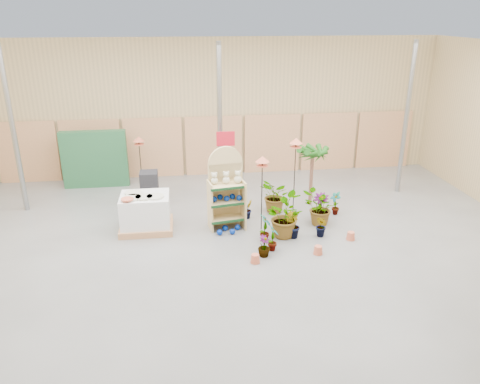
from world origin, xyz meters
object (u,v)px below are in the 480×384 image
Objects in this scene: display_shelf at (226,191)px; potted_plant_2 at (283,216)px; pallet_stack at (146,213)px; bird_table_front at (262,162)px.

potted_plant_2 is (1.31, -0.78, -0.43)m from display_shelf.
display_shelf is at bearing -0.80° from pallet_stack.
pallet_stack is 3.23m from bird_table_front.
potted_plant_2 is at bearing -40.31° from display_shelf.
pallet_stack is at bearing 172.56° from bird_table_front.
bird_table_front is at bearing 135.68° from potted_plant_2.
display_shelf is 1.08× the size of bird_table_front.
bird_table_front is at bearing -31.09° from display_shelf.
bird_table_front is at bearing -7.09° from pallet_stack.
display_shelf is 1.60× the size of pallet_stack.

